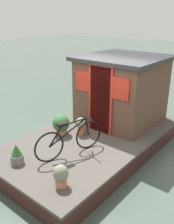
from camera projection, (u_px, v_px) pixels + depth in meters
name	position (u px, v px, depth m)	size (l,w,h in m)	color
ground_plane	(92.00, 152.00, 6.41)	(60.00, 60.00, 0.00)	#47564C
houseboat_deck	(92.00, 144.00, 6.32)	(4.87, 2.68, 0.48)	#4C4742
houseboat_cabin	(122.00, 89.00, 6.84)	(2.19, 2.12, 1.83)	brown
bicycle	(70.00, 139.00, 5.26)	(1.59, 0.59, 0.80)	black
potted_plant_basil	(17.00, 155.00, 4.99)	(0.27, 0.27, 0.43)	slate
potted_plant_ivy	(61.00, 124.00, 6.19)	(0.43, 0.43, 0.53)	#B2603D
potted_plant_mint	(61.00, 175.00, 4.32)	(0.27, 0.27, 0.43)	#C6754C
potted_plant_sage	(81.00, 125.00, 6.19)	(0.28, 0.28, 0.46)	#B2603D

